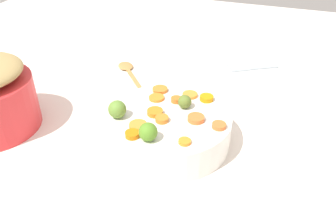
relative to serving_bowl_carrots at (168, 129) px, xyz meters
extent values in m
cube|color=silver|center=(0.01, 0.00, -0.05)|extent=(2.40, 2.40, 0.02)
cylinder|color=white|center=(0.00, 0.00, 0.00)|extent=(0.30, 0.30, 0.08)
cylinder|color=orange|center=(0.07, 0.10, 0.04)|extent=(0.05, 0.05, 0.01)
cylinder|color=orange|center=(0.07, -0.08, 0.04)|extent=(0.04, 0.04, 0.01)
cylinder|color=orange|center=(-0.05, 0.06, 0.04)|extent=(0.05, 0.05, 0.01)
cylinder|color=orange|center=(-0.05, -0.10, 0.04)|extent=(0.04, 0.04, 0.01)
cylinder|color=orange|center=(0.02, 0.10, 0.04)|extent=(0.05, 0.05, 0.01)
cylinder|color=orange|center=(-0.06, 0.10, 0.04)|extent=(0.06, 0.06, 0.01)
cylinder|color=orange|center=(0.12, -0.01, 0.04)|extent=(0.04, 0.04, 0.01)
cylinder|color=orange|center=(0.00, 0.06, 0.04)|extent=(0.03, 0.03, 0.01)
cylinder|color=orange|center=(-0.05, -0.07, 0.04)|extent=(0.05, 0.05, 0.01)
cylinder|color=orange|center=(-0.03, 0.00, 0.04)|extent=(0.05, 0.05, 0.01)
cylinder|color=orange|center=(-0.01, -0.03, 0.04)|extent=(0.04, 0.04, 0.01)
cylinder|color=orange|center=(0.07, 0.00, 0.04)|extent=(0.05, 0.05, 0.01)
sphere|color=#548825|center=(-0.01, -0.10, 0.06)|extent=(0.04, 0.04, 0.04)
sphere|color=#5C722A|center=(0.03, 0.05, 0.06)|extent=(0.03, 0.03, 0.03)
sphere|color=olive|center=(-0.11, -0.04, 0.06)|extent=(0.04, 0.04, 0.04)
cube|color=#B18042|center=(-0.18, 0.23, -0.03)|extent=(0.16, 0.19, 0.01)
ellipsoid|color=#B18042|center=(-0.27, 0.33, -0.03)|extent=(0.08, 0.08, 0.01)
cube|color=#9AA9B4|center=(0.12, 0.51, -0.04)|extent=(0.21, 0.20, 0.01)
camera|label=1|loc=(0.22, -0.64, 0.50)|focal=37.65mm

